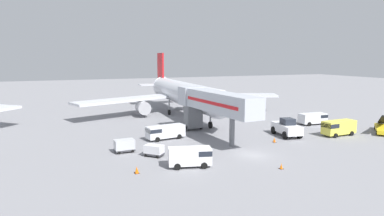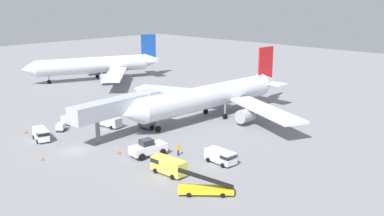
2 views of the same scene
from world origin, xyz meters
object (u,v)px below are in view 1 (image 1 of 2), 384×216
at_px(airplane_at_gate, 182,94).
at_px(ground_crew_worker_foreground, 289,124).
at_px(safety_cone_alpha, 137,170).
at_px(belt_loader_truck, 383,128).
at_px(service_van_near_left, 338,127).
at_px(safety_cone_bravo, 274,140).
at_px(safety_cone_charlie, 281,166).
at_px(service_van_near_right, 313,118).
at_px(baggage_cart_far_center, 124,145).
at_px(service_van_mid_left, 191,156).
at_px(jet_bridge, 212,103).
at_px(baggage_cart_mid_right, 154,150).
at_px(service_van_rear_left, 165,131).
at_px(pushback_tug, 287,128).

height_order(airplane_at_gate, ground_crew_worker_foreground, airplane_at_gate).
distance_m(airplane_at_gate, safety_cone_alpha, 35.11).
relative_size(belt_loader_truck, safety_cone_alpha, 8.76).
height_order(service_van_near_left, safety_cone_bravo, service_van_near_left).
distance_m(airplane_at_gate, safety_cone_charlie, 35.44).
bearing_deg(service_van_near_right, baggage_cart_far_center, -171.91).
bearing_deg(service_van_mid_left, airplane_at_gate, 70.88).
relative_size(jet_bridge, service_van_near_right, 3.73).
distance_m(jet_bridge, baggage_cart_mid_right, 12.52).
xyz_separation_m(baggage_cart_far_center, baggage_cart_mid_right, (2.86, -3.04, -0.11)).
distance_m(baggage_cart_mid_right, safety_cone_bravo, 16.94).
xyz_separation_m(safety_cone_alpha, safety_cone_charlie, (14.14, -4.39, -0.06)).
height_order(airplane_at_gate, baggage_cart_mid_right, airplane_at_gate).
xyz_separation_m(service_van_rear_left, safety_cone_alpha, (-6.87, -12.40, -0.77)).
xyz_separation_m(airplane_at_gate, service_van_mid_left, (-10.70, -30.87, -3.10)).
bearing_deg(airplane_at_gate, pushback_tug, -72.08).
bearing_deg(service_van_mid_left, baggage_cart_far_center, 123.75).
bearing_deg(pushback_tug, safety_cone_charlie, -129.90).
distance_m(jet_bridge, pushback_tug, 11.77).
bearing_deg(safety_cone_bravo, service_van_near_left, -1.22).
bearing_deg(jet_bridge, service_van_mid_left, -124.94).
relative_size(belt_loader_truck, service_van_near_right, 1.30).
bearing_deg(safety_cone_alpha, service_van_near_left, 8.71).
distance_m(service_van_mid_left, baggage_cart_mid_right, 5.74).
height_order(service_van_near_right, service_van_near_left, service_van_near_left).
bearing_deg(service_van_near_right, safety_cone_alpha, -159.32).
xyz_separation_m(service_van_rear_left, service_van_mid_left, (-1.08, -12.53, 0.06)).
bearing_deg(airplane_at_gate, belt_loader_truck, -50.04).
distance_m(baggage_cart_mid_right, safety_cone_charlie, 14.41).
bearing_deg(safety_cone_alpha, safety_cone_bravo, 14.00).
xyz_separation_m(pushback_tug, service_van_near_right, (9.83, 5.34, -0.14)).
relative_size(service_van_mid_left, service_van_near_left, 0.91).
bearing_deg(jet_bridge, belt_loader_truck, -15.43).
distance_m(jet_bridge, baggage_cart_far_center, 14.01).
bearing_deg(baggage_cart_mid_right, airplane_at_gate, 62.71).
bearing_deg(service_van_mid_left, belt_loader_truck, 6.49).
bearing_deg(service_van_mid_left, safety_cone_charlie, -27.02).
distance_m(belt_loader_truck, safety_cone_bravo, 19.09).
relative_size(pushback_tug, service_van_near_left, 1.10).
relative_size(service_van_rear_left, baggage_cart_mid_right, 2.33).
bearing_deg(safety_cone_alpha, pushback_tug, 17.20).
bearing_deg(safety_cone_bravo, jet_bridge, 139.40).
bearing_deg(service_van_rear_left, service_van_near_right, 0.81).
xyz_separation_m(pushback_tug, service_van_mid_left, (-18.24, -7.57, -0.07)).
distance_m(jet_bridge, service_van_rear_left, 7.82).
height_order(service_van_near_right, safety_cone_charlie, service_van_near_right).
height_order(ground_crew_worker_foreground, safety_cone_alpha, ground_crew_worker_foreground).
xyz_separation_m(belt_loader_truck, service_van_near_left, (-7.94, 1.11, 0.50)).
relative_size(airplane_at_gate, pushback_tug, 7.41).
bearing_deg(service_van_mid_left, service_van_rear_left, 85.09).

